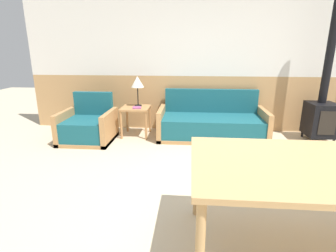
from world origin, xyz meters
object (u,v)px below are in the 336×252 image
(couch, at_px, (211,124))
(wood_stove, at_px, (322,106))
(side_table, at_px, (136,112))
(armchair, at_px, (88,127))
(table_lamp, at_px, (137,83))
(dining_table, at_px, (324,173))

(couch, xyz_separation_m, wood_stove, (1.85, -0.01, 0.38))
(side_table, height_order, wood_stove, wood_stove)
(armchair, distance_m, table_lamp, 1.17)
(table_lamp, distance_m, dining_table, 3.47)
(side_table, distance_m, table_lamp, 0.53)
(side_table, relative_size, table_lamp, 0.98)
(armchair, bearing_deg, couch, -5.99)
(armchair, xyz_separation_m, wood_stove, (3.99, 0.35, 0.38))
(dining_table, bearing_deg, couch, 101.41)
(table_lamp, bearing_deg, side_table, -109.61)
(armchair, relative_size, dining_table, 0.46)
(wood_stove, bearing_deg, table_lamp, 178.38)
(couch, xyz_separation_m, table_lamp, (-1.34, 0.08, 0.72))
(side_table, bearing_deg, armchair, -155.36)
(armchair, xyz_separation_m, table_lamp, (0.80, 0.44, 0.72))
(side_table, xyz_separation_m, table_lamp, (0.03, 0.09, 0.53))
(couch, bearing_deg, armchair, -170.43)
(armchair, height_order, wood_stove, wood_stove)
(couch, bearing_deg, table_lamp, 176.60)
(wood_stove, bearing_deg, dining_table, -114.62)
(table_lamp, bearing_deg, dining_table, -56.55)
(table_lamp, bearing_deg, wood_stove, -1.62)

